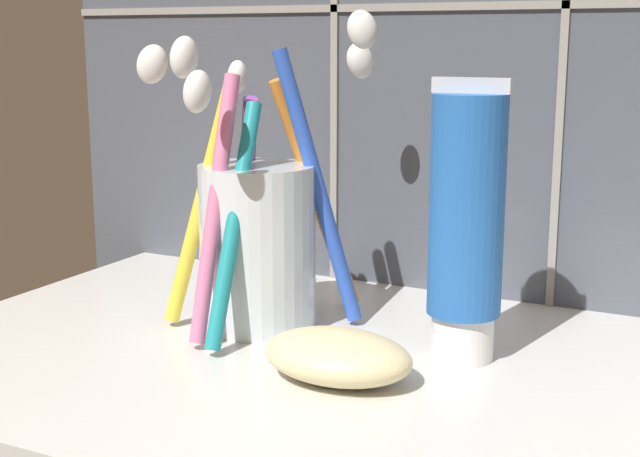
# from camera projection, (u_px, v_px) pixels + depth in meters

# --- Properties ---
(sink_counter) EXTENTS (0.62, 0.31, 0.02)m
(sink_counter) POSITION_uv_depth(u_px,v_px,m) (452.00, 398.00, 0.45)
(sink_counter) COLOR silver
(sink_counter) RESTS_ON ground
(toothbrush_cup) EXTENTS (0.13, 0.15, 0.19)m
(toothbrush_cup) POSITION_uv_depth(u_px,v_px,m) (257.00, 232.00, 0.52)
(toothbrush_cup) COLOR silver
(toothbrush_cup) RESTS_ON sink_counter
(toothpaste_tube) EXTENTS (0.04, 0.04, 0.15)m
(toothpaste_tube) POSITION_uv_depth(u_px,v_px,m) (466.00, 223.00, 0.46)
(toothpaste_tube) COLOR white
(toothpaste_tube) RESTS_ON sink_counter
(soap_bar) EXTENTS (0.08, 0.05, 0.03)m
(soap_bar) POSITION_uv_depth(u_px,v_px,m) (337.00, 356.00, 0.45)
(soap_bar) COLOR beige
(soap_bar) RESTS_ON sink_counter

